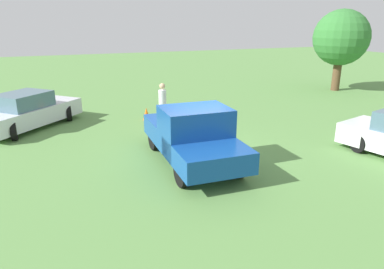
{
  "coord_description": "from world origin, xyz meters",
  "views": [
    {
      "loc": [
        -9.97,
        4.47,
        4.2
      ],
      "look_at": [
        -0.49,
        0.52,
        0.9
      ],
      "focal_mm": 32.96,
      "sensor_mm": 36.0,
      "label": 1
    }
  ],
  "objects_px": {
    "person_bystander": "(163,102)",
    "tree_back_left": "(341,38)",
    "traffic_cone": "(146,114)",
    "sedan_far": "(28,111)",
    "pickup_truck": "(193,135)"
  },
  "relations": [
    {
      "from": "pickup_truck",
      "to": "tree_back_left",
      "type": "relative_size",
      "value": 0.97
    },
    {
      "from": "pickup_truck",
      "to": "sedan_far",
      "type": "xyz_separation_m",
      "value": [
        6.13,
        4.76,
        -0.24
      ]
    },
    {
      "from": "sedan_far",
      "to": "person_bystander",
      "type": "distance_m",
      "value": 5.51
    },
    {
      "from": "sedan_far",
      "to": "person_bystander",
      "type": "bearing_deg",
      "value": -64.23
    },
    {
      "from": "traffic_cone",
      "to": "sedan_far",
      "type": "bearing_deg",
      "value": 82.47
    },
    {
      "from": "tree_back_left",
      "to": "traffic_cone",
      "type": "distance_m",
      "value": 13.59
    },
    {
      "from": "tree_back_left",
      "to": "traffic_cone",
      "type": "bearing_deg",
      "value": 99.89
    },
    {
      "from": "sedan_far",
      "to": "person_bystander",
      "type": "relative_size",
      "value": 2.41
    },
    {
      "from": "tree_back_left",
      "to": "person_bystander",
      "type": "bearing_deg",
      "value": 105.36
    },
    {
      "from": "person_bystander",
      "to": "tree_back_left",
      "type": "bearing_deg",
      "value": -19.8
    },
    {
      "from": "person_bystander",
      "to": "traffic_cone",
      "type": "xyz_separation_m",
      "value": [
        1.2,
        0.39,
        -0.75
      ]
    },
    {
      "from": "person_bystander",
      "to": "tree_back_left",
      "type": "distance_m",
      "value": 13.33
    },
    {
      "from": "person_bystander",
      "to": "traffic_cone",
      "type": "bearing_deg",
      "value": 72.7
    },
    {
      "from": "sedan_far",
      "to": "person_bystander",
      "type": "xyz_separation_m",
      "value": [
        -1.84,
        -5.18,
        0.33
      ]
    },
    {
      "from": "pickup_truck",
      "to": "sedan_far",
      "type": "bearing_deg",
      "value": 40.52
    }
  ]
}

